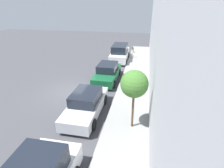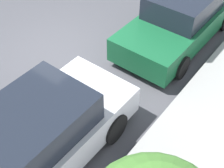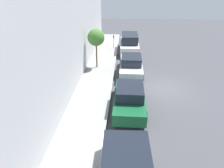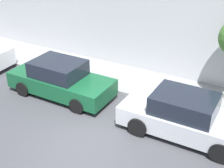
% 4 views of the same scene
% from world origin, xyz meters
% --- Properties ---
extents(ground_plane, '(60.00, 60.00, 0.00)m').
position_xyz_m(ground_plane, '(0.00, 0.00, 0.00)').
color(ground_plane, '#424247').
extents(sidewalk, '(2.51, 32.00, 0.15)m').
position_xyz_m(sidewalk, '(4.76, 0.00, 0.07)').
color(sidewalk, gray).
rests_on(sidewalk, ground_plane).
extents(building_facade, '(2.00, 32.00, 11.19)m').
position_xyz_m(building_facade, '(7.01, 0.00, 5.60)').
color(building_facade, '#B7B7BC').
rests_on(building_facade, ground_plane).
extents(parked_sedan_second, '(1.92, 4.51, 1.54)m').
position_xyz_m(parked_sedan_second, '(2.11, -2.68, 0.72)').
color(parked_sedan_second, '#B7BABF').
rests_on(parked_sedan_second, ground_plane).
extents(parked_sedan_third, '(1.92, 4.52, 1.54)m').
position_xyz_m(parked_sedan_third, '(2.28, 2.77, 0.73)').
color(parked_sedan_third, '#14512D').
rests_on(parked_sedan_third, ground_plane).
extents(parked_minivan_fourth, '(2.03, 4.95, 1.90)m').
position_xyz_m(parked_minivan_fourth, '(2.44, 8.94, 0.92)').
color(parked_minivan_fourth, silver).
rests_on(parked_minivan_fourth, ground_plane).
extents(parking_meter_far, '(0.11, 0.15, 1.39)m').
position_xyz_m(parking_meter_far, '(3.95, 9.67, 1.01)').
color(parking_meter_far, '#ADADB2').
rests_on(parking_meter_far, sidewalk).
extents(street_tree, '(1.42, 1.42, 3.34)m').
position_xyz_m(street_tree, '(5.07, -3.54, 2.77)').
color(street_tree, brown).
rests_on(street_tree, sidewalk).
extents(fire_hydrant, '(0.20, 0.20, 0.69)m').
position_xyz_m(fire_hydrant, '(3.85, 12.19, 0.49)').
color(fire_hydrant, gold).
rests_on(fire_hydrant, sidewalk).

